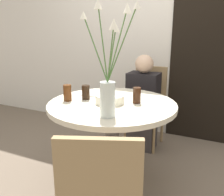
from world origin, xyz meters
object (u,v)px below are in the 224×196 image
Objects in this scene: birthday_cake at (110,99)px; person_woman at (143,106)px; drink_glass_0 at (108,88)px; drink_glass_2 at (67,93)px; chair_near_front at (147,101)px; drink_glass_3 at (137,95)px; flower_vase at (109,77)px; side_plate at (91,93)px; drink_glass_1 at (86,92)px.

birthday_cake is 0.86m from person_woman.
drink_glass_2 is at bearing -116.47° from drink_glass_0.
drink_glass_3 is (0.17, -0.87, 0.30)m from chair_near_front.
drink_glass_3 is at bearing 25.25° from birthday_cake.
drink_glass_2 is (-0.39, -1.06, 0.30)m from chair_near_front.
drink_glass_0 is 0.09× the size of person_woman.
drink_glass_2 is (-0.20, -0.39, 0.02)m from drink_glass_0.
chair_near_front is at bearing 74.11° from drink_glass_0.
chair_near_front is 9.16× the size of drink_glass_0.
flower_vase reaches higher than drink_glass_0.
side_plate is at bearing 77.12° from drink_glass_2.
flower_vase reaches higher than person_woman.
side_plate is 2.07× the size of drink_glass_0.
drink_glass_3 is (0.55, 0.19, -0.00)m from drink_glass_2.
drink_glass_0 reaches higher than side_plate.
chair_near_front is at bearing 67.59° from side_plate.
drink_glass_2 is at bearing -161.28° from drink_glass_3.
chair_near_front is 1.17m from drink_glass_2.
person_woman is (0.03, 0.81, -0.29)m from birthday_cake.
birthday_cake is 1.14× the size of side_plate.
drink_glass_0 is 0.83× the size of drink_glass_1.
drink_glass_0 is at bearing 63.53° from drink_glass_2.
birthday_cake is 0.37m from drink_glass_2.
drink_glass_2 reaches higher than birthday_cake.
flower_vase is 0.58m from drink_glass_2.
person_woman is (0.38, 0.90, -0.32)m from drink_glass_2.
drink_glass_1 is 0.11× the size of person_woman.
birthday_cake is 0.34m from drink_glass_0.
drink_glass_1 is at bearing -73.49° from side_plate.
drink_glass_0 is at bearing -104.71° from chair_near_front.
chair_near_front is 3.89× the size of birthday_cake.
side_plate is 0.18m from drink_glass_0.
drink_glass_2 reaches higher than drink_glass_3.
drink_glass_1 is at bearing -170.44° from drink_glass_3.
drink_glass_0 is (0.13, 0.11, 0.05)m from side_plate.
drink_glass_1 is (-0.08, -0.28, 0.01)m from drink_glass_0.
drink_glass_3 reaches higher than side_plate.
birthday_cake reaches higher than side_plate.
chair_near_front is 7.07× the size of drink_glass_3.
drink_glass_1 reaches higher than drink_glass_0.
drink_glass_2 reaches higher than drink_glass_0.
drink_glass_2 is 0.59m from drink_glass_3.
birthday_cake is 0.41m from flower_vase.
drink_glass_3 is 0.12× the size of person_woman.
flower_vase is at bearing -65.02° from birthday_cake.
chair_near_front is 0.16m from person_woman.
drink_glass_0 is 0.62m from person_woman.
person_woman reaches higher than drink_glass_3.
chair_near_front is 0.88m from side_plate.
drink_glass_1 reaches higher than birthday_cake.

